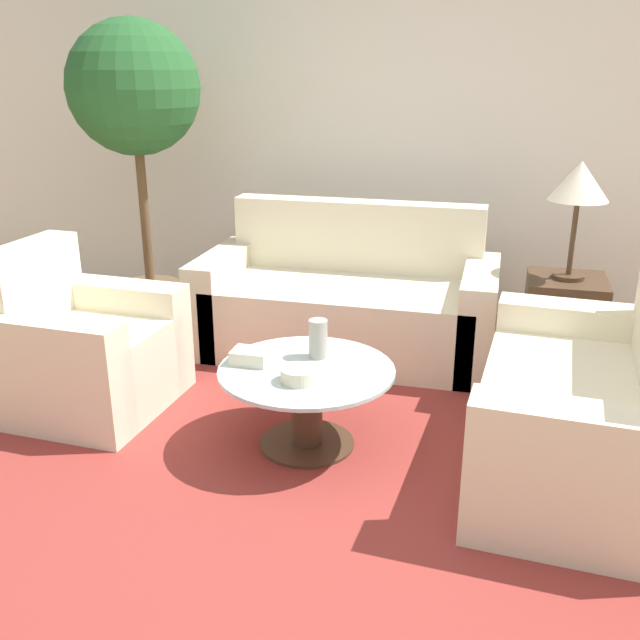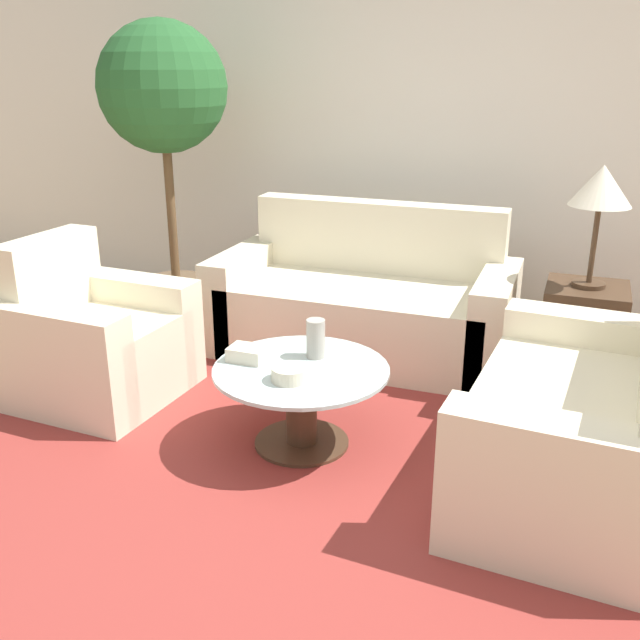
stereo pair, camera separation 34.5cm
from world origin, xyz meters
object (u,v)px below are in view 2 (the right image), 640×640
object	(u,v)px
coffee_table	(301,395)
potted_plant	(164,106)
loveseat	(592,429)
book_stack	(247,354)
armchair	(92,344)
table_lamp	(601,190)
vase	(316,339)
sofa_main	(366,305)
bowl	(290,374)

from	to	relation	value
coffee_table	potted_plant	xyz separation A→B (m)	(-1.46, 1.30, 1.20)
loveseat	potted_plant	xyz separation A→B (m)	(-2.73, 1.23, 1.17)
loveseat	coffee_table	xyz separation A→B (m)	(-1.28, -0.07, -0.03)
loveseat	book_stack	bearing A→B (deg)	-83.20
armchair	potted_plant	xyz separation A→B (m)	(-0.18, 1.16, 1.17)
table_lamp	vase	xyz separation A→B (m)	(-1.19, -1.09, -0.60)
sofa_main	table_lamp	world-z (taller)	table_lamp
coffee_table	potted_plant	size ratio (longest dim) A/B	0.41
bowl	table_lamp	bearing A→B (deg)	49.03
vase	bowl	size ratio (longest dim) A/B	1.16
table_lamp	bowl	size ratio (longest dim) A/B	4.09
table_lamp	potted_plant	size ratio (longest dim) A/B	0.33
loveseat	potted_plant	size ratio (longest dim) A/B	0.73
armchair	bowl	world-z (taller)	armchair
sofa_main	vase	distance (m)	1.15
sofa_main	potted_plant	xyz separation A→B (m)	(-1.38, 0.02, 1.17)
armchair	coffee_table	distance (m)	1.28
armchair	loveseat	distance (m)	2.55
sofa_main	potted_plant	size ratio (longest dim) A/B	0.91
sofa_main	table_lamp	bearing A→B (deg)	-1.72
coffee_table	bowl	bearing A→B (deg)	-87.84
vase	book_stack	world-z (taller)	vase
coffee_table	book_stack	world-z (taller)	book_stack
sofa_main	book_stack	distance (m)	1.30
loveseat	book_stack	size ratio (longest dim) A/B	8.51
armchair	loveseat	xyz separation A→B (m)	(2.55, -0.07, 0.00)
coffee_table	potted_plant	world-z (taller)	potted_plant
sofa_main	potted_plant	world-z (taller)	potted_plant
bowl	vase	bearing A→B (deg)	87.48
armchair	vase	world-z (taller)	armchair
armchair	table_lamp	xyz separation A→B (m)	(2.48, 1.10, 0.80)
book_stack	armchair	bearing A→B (deg)	171.99
armchair	bowl	size ratio (longest dim) A/B	5.33
table_lamp	potted_plant	distance (m)	2.69
bowl	book_stack	bearing A→B (deg)	152.63
loveseat	vase	distance (m)	1.28
bowl	loveseat	bearing A→B (deg)	9.62
armchair	table_lamp	bearing A→B (deg)	-63.13
potted_plant	armchair	bearing A→B (deg)	-81.05
potted_plant	book_stack	xyz separation A→B (m)	(1.19, -1.30, -1.03)
armchair	loveseat	world-z (taller)	loveseat
armchair	bowl	distance (m)	1.32
loveseat	table_lamp	distance (m)	1.42
armchair	book_stack	world-z (taller)	armchair
loveseat	vase	bearing A→B (deg)	-89.40
potted_plant	bowl	xyz separation A→B (m)	(1.46, -1.45, -1.03)
book_stack	vase	bearing A→B (deg)	27.41
coffee_table	table_lamp	bearing A→B (deg)	45.64
potted_plant	vase	size ratio (longest dim) A/B	10.58
loveseat	book_stack	distance (m)	1.55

